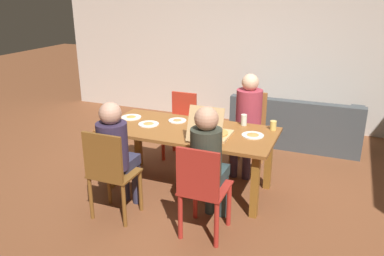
{
  "coord_description": "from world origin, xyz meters",
  "views": [
    {
      "loc": [
        1.59,
        -3.83,
        2.23
      ],
      "look_at": [
        0.0,
        0.1,
        0.72
      ],
      "focal_mm": 36.47,
      "sensor_mm": 36.0,
      "label": 1
    }
  ],
  "objects_px": {
    "chair_2": "(202,189)",
    "plate_2": "(253,135)",
    "drinking_glass_0": "(244,120)",
    "drinking_glass_1": "(108,122)",
    "person_1": "(116,149)",
    "plate_1": "(177,120)",
    "pizza_box_0": "(211,132)",
    "plate_3": "(131,117)",
    "plate_0": "(149,124)",
    "couch": "(296,126)",
    "person_0": "(247,115)",
    "chair_0": "(250,127)",
    "drinking_glass_2": "(273,125)",
    "chair_3": "(181,124)",
    "person_2": "(208,159)",
    "dining_table": "(189,137)",
    "chair_1": "(110,171)"
  },
  "relations": [
    {
      "from": "drinking_glass_0",
      "to": "drinking_glass_1",
      "type": "distance_m",
      "value": 1.56
    },
    {
      "from": "chair_0",
      "to": "drinking_glass_2",
      "type": "xyz_separation_m",
      "value": [
        0.4,
        -0.57,
        0.26
      ]
    },
    {
      "from": "person_1",
      "to": "plate_1",
      "type": "bearing_deg",
      "value": 76.43
    },
    {
      "from": "plate_0",
      "to": "pizza_box_0",
      "type": "bearing_deg",
      "value": -7.64
    },
    {
      "from": "pizza_box_0",
      "to": "plate_1",
      "type": "xyz_separation_m",
      "value": [
        -0.56,
        0.35,
        -0.04
      ]
    },
    {
      "from": "dining_table",
      "to": "chair_2",
      "type": "distance_m",
      "value": 1.0
    },
    {
      "from": "pizza_box_0",
      "to": "person_0",
      "type": "bearing_deg",
      "value": 79.29
    },
    {
      "from": "chair_2",
      "to": "plate_0",
      "type": "xyz_separation_m",
      "value": [
        -0.99,
        0.83,
        0.25
      ]
    },
    {
      "from": "drinking_glass_2",
      "to": "couch",
      "type": "relative_size",
      "value": 0.06
    },
    {
      "from": "pizza_box_0",
      "to": "plate_2",
      "type": "distance_m",
      "value": 0.45
    },
    {
      "from": "person_0",
      "to": "drinking_glass_1",
      "type": "height_order",
      "value": "person_0"
    },
    {
      "from": "chair_0",
      "to": "chair_3",
      "type": "relative_size",
      "value": 1.1
    },
    {
      "from": "drinking_glass_2",
      "to": "person_0",
      "type": "bearing_deg",
      "value": 134.01
    },
    {
      "from": "person_1",
      "to": "drinking_glass_0",
      "type": "relative_size",
      "value": 9.46
    },
    {
      "from": "chair_2",
      "to": "plate_2",
      "type": "distance_m",
      "value": 0.98
    },
    {
      "from": "chair_2",
      "to": "person_2",
      "type": "distance_m",
      "value": 0.28
    },
    {
      "from": "person_0",
      "to": "chair_1",
      "type": "height_order",
      "value": "person_0"
    },
    {
      "from": "person_0",
      "to": "person_1",
      "type": "distance_m",
      "value": 1.8
    },
    {
      "from": "person_1",
      "to": "plate_0",
      "type": "xyz_separation_m",
      "value": [
        -0.02,
        0.74,
        0.03
      ]
    },
    {
      "from": "person_0",
      "to": "couch",
      "type": "distance_m",
      "value": 1.37
    },
    {
      "from": "chair_2",
      "to": "chair_3",
      "type": "distance_m",
      "value": 1.96
    },
    {
      "from": "chair_3",
      "to": "pizza_box_0",
      "type": "distance_m",
      "value": 1.31
    },
    {
      "from": "person_1",
      "to": "plate_1",
      "type": "height_order",
      "value": "person_1"
    },
    {
      "from": "pizza_box_0",
      "to": "plate_0",
      "type": "distance_m",
      "value": 0.83
    },
    {
      "from": "pizza_box_0",
      "to": "drinking_glass_0",
      "type": "bearing_deg",
      "value": 66.56
    },
    {
      "from": "chair_2",
      "to": "couch",
      "type": "relative_size",
      "value": 0.5
    },
    {
      "from": "plate_2",
      "to": "drinking_glass_2",
      "type": "bearing_deg",
      "value": 59.11
    },
    {
      "from": "plate_3",
      "to": "drinking_glass_1",
      "type": "relative_size",
      "value": 1.64
    },
    {
      "from": "person_0",
      "to": "drinking_glass_0",
      "type": "xyz_separation_m",
      "value": [
        0.05,
        -0.38,
        0.07
      ]
    },
    {
      "from": "drinking_glass_2",
      "to": "plate_1",
      "type": "bearing_deg",
      "value": -173.66
    },
    {
      "from": "couch",
      "to": "plate_1",
      "type": "bearing_deg",
      "value": -124.56
    },
    {
      "from": "plate_0",
      "to": "drinking_glass_1",
      "type": "relative_size",
      "value": 1.61
    },
    {
      "from": "chair_3",
      "to": "plate_0",
      "type": "height_order",
      "value": "chair_3"
    },
    {
      "from": "plate_2",
      "to": "couch",
      "type": "distance_m",
      "value": 1.96
    },
    {
      "from": "chair_3",
      "to": "drinking_glass_1",
      "type": "bearing_deg",
      "value": -108.61
    },
    {
      "from": "pizza_box_0",
      "to": "plate_0",
      "type": "xyz_separation_m",
      "value": [
        -0.82,
        0.11,
        -0.04
      ]
    },
    {
      "from": "drinking_glass_1",
      "to": "couch",
      "type": "relative_size",
      "value": 0.08
    },
    {
      "from": "person_2",
      "to": "chair_3",
      "type": "xyz_separation_m",
      "value": [
        -0.96,
        1.56,
        -0.27
      ]
    },
    {
      "from": "chair_0",
      "to": "chair_3",
      "type": "xyz_separation_m",
      "value": [
        -0.96,
        -0.05,
        -0.06
      ]
    },
    {
      "from": "plate_0",
      "to": "plate_2",
      "type": "height_order",
      "value": "same"
    },
    {
      "from": "person_1",
      "to": "plate_3",
      "type": "bearing_deg",
      "value": 111.19
    },
    {
      "from": "dining_table",
      "to": "person_2",
      "type": "distance_m",
      "value": 0.86
    },
    {
      "from": "drinking_glass_1",
      "to": "drinking_glass_2",
      "type": "xyz_separation_m",
      "value": [
        1.75,
        0.65,
        -0.02
      ]
    },
    {
      "from": "drinking_glass_0",
      "to": "couch",
      "type": "height_order",
      "value": "drinking_glass_0"
    },
    {
      "from": "pizza_box_0",
      "to": "plate_3",
      "type": "distance_m",
      "value": 1.17
    },
    {
      "from": "plate_3",
      "to": "drinking_glass_2",
      "type": "xyz_separation_m",
      "value": [
        1.7,
        0.22,
        0.04
      ]
    },
    {
      "from": "pizza_box_0",
      "to": "couch",
      "type": "distance_m",
      "value": 2.24
    },
    {
      "from": "person_0",
      "to": "chair_1",
      "type": "distance_m",
      "value": 1.93
    },
    {
      "from": "plate_0",
      "to": "plate_3",
      "type": "height_order",
      "value": "same"
    },
    {
      "from": "chair_0",
      "to": "drinking_glass_1",
      "type": "xyz_separation_m",
      "value": [
        -1.35,
        -1.22,
        0.28
      ]
    }
  ]
}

